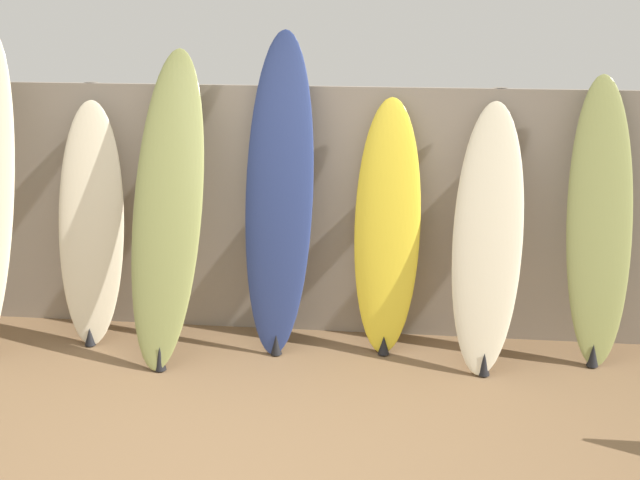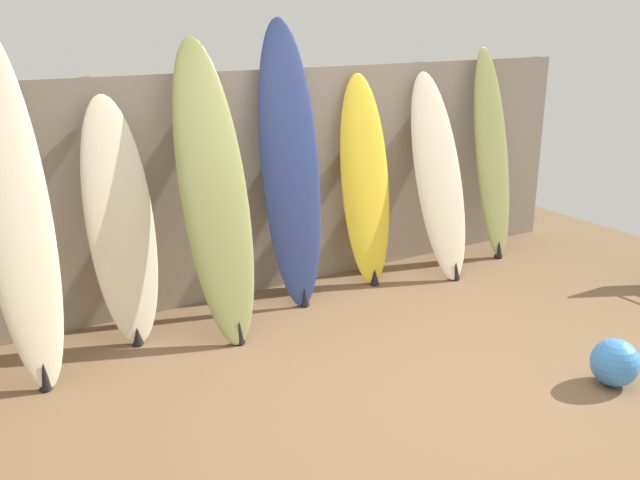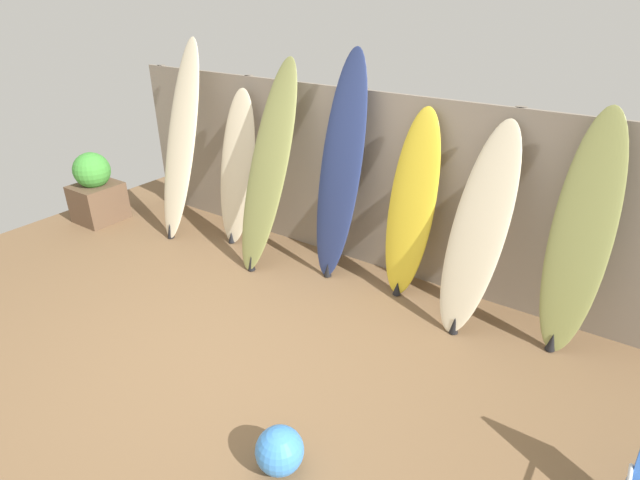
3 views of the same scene
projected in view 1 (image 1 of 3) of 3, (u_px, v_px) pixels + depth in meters
ground at (237, 468)px, 4.75m from camera, size 7.68×7.68×0.00m
fence_back at (291, 211)px, 6.41m from camera, size 6.08×0.11×1.80m
surfboard_cream_1 at (91, 226)px, 6.27m from camera, size 0.49×0.45×1.70m
surfboard_olive_2 at (167, 210)px, 5.97m from camera, size 0.54×0.85×2.07m
surfboard_navy_3 at (279, 197)px, 6.07m from camera, size 0.53×0.54×2.19m
surfboard_yellow_4 at (387, 229)px, 6.10m from camera, size 0.48×0.43×1.75m
surfboard_cream_5 at (488, 239)px, 5.89m from camera, size 0.53×0.73×1.74m
surfboard_olive_6 at (599, 225)px, 5.89m from camera, size 0.48×0.47×1.92m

